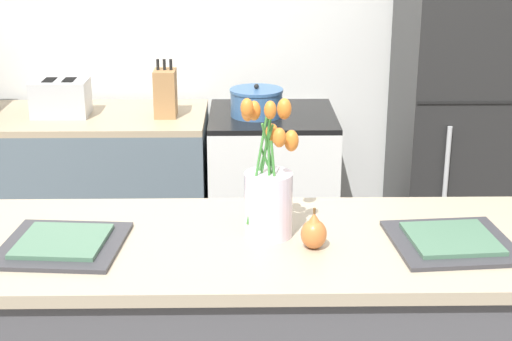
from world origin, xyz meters
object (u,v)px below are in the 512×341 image
Objects in this scene: flower_vase at (269,192)px; knife_block at (165,93)px; toaster at (61,98)px; plate_setting_left at (62,244)px; plate_setting_right at (451,241)px; stove_range at (272,202)px; cooking_pot at (256,102)px; refrigerator at (469,127)px; pear_figurine at (314,232)px.

flower_vase reaches higher than knife_block.
knife_block is at bearing -2.25° from toaster.
plate_setting_right is (1.07, 0.00, 0.00)m from plate_setting_left.
plate_setting_right is (0.44, -1.64, 0.51)m from stove_range.
cooking_pot is 0.93× the size of knife_block.
refrigerator is at bearing 72.63° from plate_setting_right.
cooking_pot is (-0.13, 1.62, -0.03)m from pear_figurine.
stove_range is 1.75m from pear_figurine.
toaster is at bearing 178.72° from cooking_pot.
pear_figurine is (0.12, -0.09, -0.08)m from flower_vase.
pear_figurine is 0.34× the size of plate_setting_left.
stove_range is 1.69m from flower_vase.
pear_figurine is (0.05, -1.66, 0.55)m from stove_range.
plate_setting_right is at bearing -107.37° from refrigerator.
stove_range is 1.83m from plate_setting_left.
plate_setting_right is 1.68m from cooking_pot.
refrigerator reaches higher than pear_figurine.
flower_vase is 0.52m from plate_setting_right.
refrigerator is 4.08× the size of flower_vase.
stove_range is at bearing 104.86° from plate_setting_right.
knife_block is (-0.55, 1.62, 0.02)m from pear_figurine.
stove_range is at bearing 68.84° from plate_setting_left.
refrigerator reaches higher than plate_setting_left.
knife_block reaches higher than plate_setting_left.
toaster is at bearing 131.40° from plate_setting_right.
pear_figurine is 1.71m from knife_block.
plate_setting_right is at bearing -72.27° from cooking_pot.
cooking_pot is (-0.51, 1.60, 0.01)m from plate_setting_right.
flower_vase is at bearing 7.34° from plate_setting_left.
toaster is (-1.95, -0.02, 0.16)m from refrigerator.
cooking_pot is at bearing -0.15° from knife_block.
pear_figurine reaches higher than plate_setting_left.
plate_setting_right is 1.29× the size of knife_block.
plate_setting_left is 1.07m from plate_setting_right.
refrigerator is at bearing 46.03° from plate_setting_left.
refrigerator is 1.73m from plate_setting_right.
stove_range is 1.77m from plate_setting_right.
toaster reaches higher than cooking_pot.
flower_vase is at bearing -89.68° from cooking_pot.
cooking_pot is (0.56, 1.60, 0.01)m from plate_setting_left.
pear_figurine reaches higher than plate_setting_right.
toaster is (-1.43, 1.62, 0.03)m from plate_setting_right.
stove_range is 3.61× the size of cooking_pot.
stove_range is at bearing 4.37° from knife_block.
plate_setting_right is at bearing 0.00° from plate_setting_left.
knife_block reaches higher than cooking_pot.
refrigerator is 6.17× the size of knife_block.
toaster is (-0.36, 1.62, 0.03)m from plate_setting_left.
flower_vase reaches higher than stove_range.
plate_setting_left reaches higher than stove_range.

